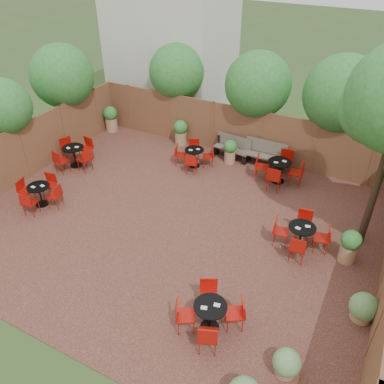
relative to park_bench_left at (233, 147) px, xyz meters
The scene contains 11 objects.
ground 4.65m from the park_bench_left, 90.57° to the right, with size 80.00×80.00×0.00m, color #354F23.
courtyard_paving 4.65m from the park_bench_left, 90.57° to the right, with size 12.00×10.00×0.02m, color #3C1F18.
fence_back 0.64m from the park_bench_left, 96.95° to the left, with size 12.00×0.08×2.00m, color brown.
fence_left 7.63m from the park_bench_left, 142.60° to the right, with size 0.08×10.00×2.00m, color brown.
neighbour_building 6.67m from the park_bench_left, 143.39° to the left, with size 5.00×4.00×8.00m, color beige.
overhang_foliage 2.62m from the park_bench_left, 103.91° to the right, with size 15.80×10.71×2.74m.
park_bench_left is the anchor object (origin of this frame).
park_bench_right 1.29m from the park_bench_left, ahead, with size 1.60×0.52×0.99m.
bistro_tables 3.66m from the park_bench_left, 93.32° to the right, with size 10.37×8.34×0.93m.
planters 1.63m from the park_bench_left, 142.08° to the right, with size 11.26×4.48×1.12m.
low_shrubs 8.78m from the park_bench_left, 57.39° to the right, with size 2.35×3.87×0.72m.
Camera 1 is at (5.01, -8.29, 7.79)m, focal length 37.39 mm.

